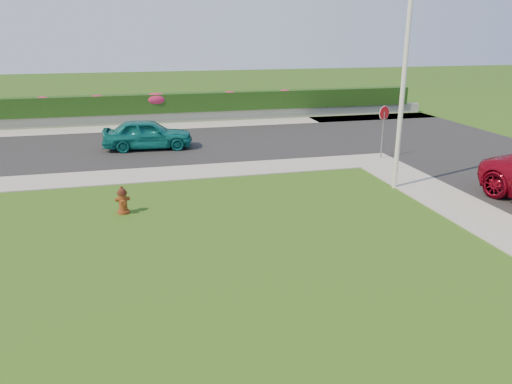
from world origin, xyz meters
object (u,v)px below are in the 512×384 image
object	(u,v)px
fire_hydrant	(123,201)
utility_pole	(402,93)
stop_sign	(384,120)
sedan_teal	(148,134)

from	to	relation	value
fire_hydrant	utility_pole	size ratio (longest dim) A/B	0.13
utility_pole	stop_sign	world-z (taller)	utility_pole
sedan_teal	utility_pole	bearing A→B (deg)	-131.53
sedan_teal	stop_sign	distance (m)	10.62
utility_pole	stop_sign	xyz separation A→B (m)	(1.52, 3.96, -1.63)
sedan_teal	utility_pole	xyz separation A→B (m)	(8.19, -8.14, 2.58)
stop_sign	utility_pole	bearing A→B (deg)	-109.52
fire_hydrant	sedan_teal	distance (m)	8.58
fire_hydrant	stop_sign	world-z (taller)	stop_sign
sedan_teal	stop_sign	bearing A→B (deg)	-110.02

